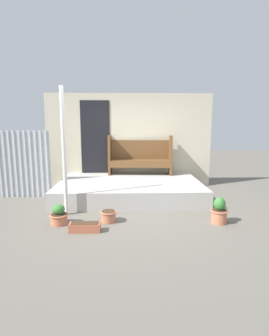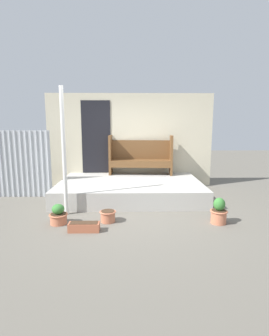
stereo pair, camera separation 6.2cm
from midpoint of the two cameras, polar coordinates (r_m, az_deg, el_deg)
The scene contains 9 objects.
ground_plane at distance 5.44m, azimuth -1.12°, elevation -9.53°, with size 24.00×24.00×0.00m, color #666056.
porch_slab at distance 6.44m, azimuth -0.72°, elevation -4.59°, with size 3.41×2.22×0.40m.
house_wall at distance 7.40m, azimuth -1.09°, elevation 5.97°, with size 4.61×0.08×2.60m.
support_post at distance 5.19m, azimuth -14.78°, elevation 3.28°, with size 0.08×0.08×2.48m.
bench at distance 7.19m, azimuth 1.61°, elevation 2.78°, with size 1.74×0.51×1.07m.
flower_pot_left at distance 4.96m, azimuth -15.89°, elevation -9.87°, with size 0.34×0.34×0.37m.
flower_pot_middle at distance 4.91m, azimuth -5.45°, elevation -10.29°, with size 0.30×0.30×0.21m.
flower_pot_right at distance 5.04m, azimuth 18.23°, elevation -9.13°, with size 0.31×0.31×0.48m.
planter_box_rect at distance 4.57m, azimuth -10.54°, elevation -12.49°, with size 0.52×0.18×0.16m.
Camera 2 is at (0.05, -5.13, 1.80)m, focal length 28.00 mm.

